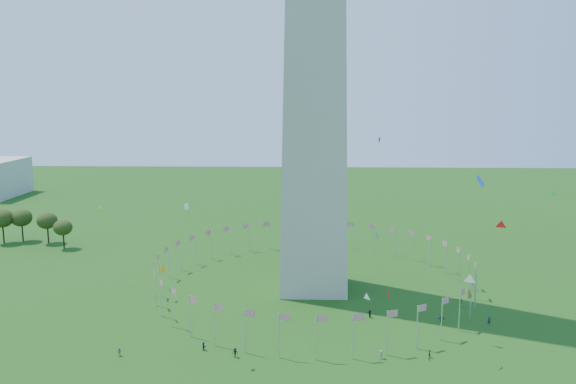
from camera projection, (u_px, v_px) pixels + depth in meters
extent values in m
cylinder|color=silver|center=(469.00, 273.00, 143.51)|extent=(0.24, 0.24, 9.00)
cylinder|color=silver|center=(460.00, 265.00, 150.37)|extent=(0.24, 0.24, 9.00)
cylinder|color=silver|center=(447.00, 258.00, 157.07)|extent=(0.24, 0.24, 9.00)
cylinder|color=silver|center=(431.00, 251.00, 163.38)|extent=(0.24, 0.24, 9.00)
cylinder|color=silver|center=(414.00, 246.00, 169.13)|extent=(0.24, 0.24, 9.00)
cylinder|color=silver|center=(395.00, 242.00, 174.14)|extent=(0.24, 0.24, 9.00)
cylinder|color=silver|center=(375.00, 238.00, 178.26)|extent=(0.24, 0.24, 9.00)
cylinder|color=silver|center=(354.00, 236.00, 181.36)|extent=(0.24, 0.24, 9.00)
cylinder|color=silver|center=(333.00, 234.00, 183.35)|extent=(0.24, 0.24, 9.00)
cylinder|color=silver|center=(312.00, 234.00, 184.17)|extent=(0.24, 0.24, 9.00)
cylinder|color=silver|center=(290.00, 234.00, 183.79)|extent=(0.24, 0.24, 9.00)
cylinder|color=silver|center=(270.00, 235.00, 182.22)|extent=(0.24, 0.24, 9.00)
cylinder|color=silver|center=(249.00, 237.00, 179.52)|extent=(0.24, 0.24, 9.00)
cylinder|color=silver|center=(230.00, 240.00, 175.76)|extent=(0.24, 0.24, 9.00)
cylinder|color=silver|center=(212.00, 244.00, 171.05)|extent=(0.24, 0.24, 9.00)
cylinder|color=silver|center=(195.00, 249.00, 165.55)|extent=(0.24, 0.24, 9.00)
cylinder|color=silver|center=(180.00, 255.00, 159.42)|extent=(0.24, 0.24, 9.00)
cylinder|color=silver|center=(168.00, 262.00, 152.85)|extent=(0.24, 0.24, 9.00)
cylinder|color=silver|center=(160.00, 270.00, 146.02)|extent=(0.24, 0.24, 9.00)
cylinder|color=silver|center=(155.00, 279.00, 139.16)|extent=(0.24, 0.24, 9.00)
cylinder|color=silver|center=(155.00, 288.00, 132.47)|extent=(0.24, 0.24, 9.00)
cylinder|color=silver|center=(160.00, 297.00, 126.16)|extent=(0.24, 0.24, 9.00)
cylinder|color=silver|center=(172.00, 307.00, 120.40)|extent=(0.24, 0.24, 9.00)
cylinder|color=silver|center=(190.00, 316.00, 115.39)|extent=(0.24, 0.24, 9.00)
cylinder|color=silver|center=(214.00, 325.00, 111.28)|extent=(0.24, 0.24, 9.00)
cylinder|color=silver|center=(245.00, 331.00, 108.18)|extent=(0.24, 0.24, 9.00)
cylinder|color=silver|center=(279.00, 336.00, 106.19)|extent=(0.24, 0.24, 9.00)
cylinder|color=silver|center=(316.00, 337.00, 105.37)|extent=(0.24, 0.24, 9.00)
cylinder|color=silver|center=(352.00, 336.00, 105.75)|extent=(0.24, 0.24, 9.00)
cylinder|color=silver|center=(387.00, 333.00, 107.32)|extent=(0.24, 0.24, 9.00)
cylinder|color=silver|center=(417.00, 327.00, 110.02)|extent=(0.24, 0.24, 9.00)
cylinder|color=silver|center=(442.00, 319.00, 113.78)|extent=(0.24, 0.24, 9.00)
cylinder|color=silver|center=(459.00, 311.00, 118.48)|extent=(0.24, 0.24, 9.00)
cylinder|color=silver|center=(471.00, 301.00, 123.98)|extent=(0.24, 0.24, 9.00)
cylinder|color=silver|center=(476.00, 291.00, 130.12)|extent=(0.24, 0.24, 9.00)
cylinder|color=silver|center=(475.00, 282.00, 136.69)|extent=(0.24, 0.24, 9.00)
imported|color=#30194D|center=(204.00, 346.00, 109.96)|extent=(1.37, 1.70, 1.69)
imported|color=black|center=(370.00, 314.00, 126.22)|extent=(1.23, 1.79, 1.77)
imported|color=black|center=(429.00, 354.00, 106.93)|extent=(0.44, 0.61, 1.55)
imported|color=#1C2742|center=(441.00, 319.00, 123.37)|extent=(1.54, 0.72, 1.63)
imported|color=black|center=(235.00, 353.00, 106.98)|extent=(1.24, 0.73, 1.88)
imported|color=gray|center=(119.00, 352.00, 107.49)|extent=(1.12, 1.13, 1.67)
imported|color=gray|center=(381.00, 354.00, 106.42)|extent=(1.29, 1.07, 1.73)
imported|color=#331C54|center=(489.00, 320.00, 122.29)|extent=(0.77, 0.61, 1.86)
imported|color=#331745|center=(461.00, 303.00, 132.46)|extent=(1.00, 1.14, 1.97)
plane|color=red|center=(501.00, 225.00, 123.81)|extent=(2.37, 1.64, 2.57)
plane|color=blue|center=(480.00, 181.00, 76.86)|extent=(1.57, 1.33, 1.72)
plane|color=white|center=(186.00, 206.00, 103.49)|extent=(0.26, 1.47, 1.49)
plane|color=yellow|center=(100.00, 207.00, 147.67)|extent=(0.60, 1.78, 1.80)
plane|color=green|center=(328.00, 236.00, 138.09)|extent=(0.77, 0.91, 1.14)
plane|color=blue|center=(377.00, 236.00, 107.41)|extent=(1.73, 0.57, 1.75)
plane|color=#CC2699|center=(379.00, 140.00, 131.64)|extent=(0.28, 1.31, 1.33)
plane|color=white|center=(367.00, 297.00, 122.58)|extent=(1.53, 1.38, 1.78)
plane|color=red|center=(389.00, 294.00, 126.87)|extent=(1.55, 0.92, 1.80)
plane|color=orange|center=(163.00, 269.00, 136.26)|extent=(0.54, 1.77, 1.83)
plane|color=green|center=(553.00, 194.00, 116.40)|extent=(1.01, 0.88, 1.01)
plane|color=yellow|center=(469.00, 294.00, 103.38)|extent=(1.71, 1.98, 2.02)
plane|color=white|center=(470.00, 280.00, 112.03)|extent=(2.36, 1.61, 2.72)
ellipsoid|color=#374D19|center=(3.00, 227.00, 188.81)|extent=(7.39, 7.39, 11.54)
ellipsoid|color=#374D19|center=(22.00, 225.00, 191.43)|extent=(7.10, 7.10, 11.09)
ellipsoid|color=#374D19|center=(48.00, 228.00, 189.01)|extent=(6.72, 6.72, 10.50)
ellipsoid|color=#374D19|center=(63.00, 235.00, 182.35)|extent=(6.05, 6.05, 9.45)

